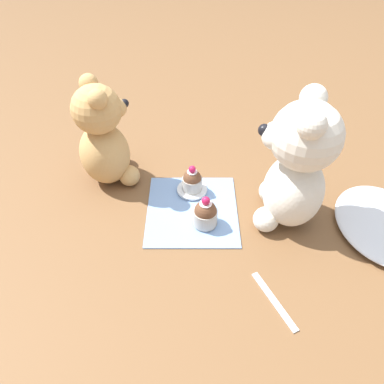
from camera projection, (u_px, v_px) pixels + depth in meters
The scene contains 9 objects.
ground_plane at pixel (192, 210), 0.84m from camera, with size 4.00×4.00×0.00m, color brown.
knitted_placemat at pixel (192, 210), 0.83m from camera, with size 0.22×0.20×0.01m, color #7A9ED1.
tulle_cloth at pixel (384, 224), 0.79m from camera, with size 0.24×0.20×0.03m, color silver.
teddy_bear_cream at pixel (297, 166), 0.73m from camera, with size 0.17×0.16×0.29m.
teddy_bear_tan at pixel (104, 138), 0.84m from camera, with size 0.17×0.16×0.25m.
cupcake_near_cream_bear at pixel (205, 214), 0.78m from camera, with size 0.05×0.05×0.07m.
saucer_plate at pixel (191, 189), 0.88m from camera, with size 0.07×0.07×0.01m, color silver.
cupcake_near_tan_bear at pixel (191, 180), 0.86m from camera, with size 0.05×0.05×0.07m.
teaspoon at pixel (274, 300), 0.67m from camera, with size 0.13×0.01×0.01m, color silver.
Camera 1 is at (0.59, 0.00, 0.59)m, focal length 35.00 mm.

